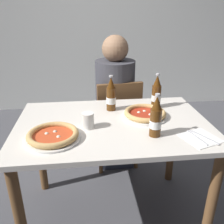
{
  "coord_description": "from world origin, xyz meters",
  "views": [
    {
      "loc": [
        -0.16,
        -1.35,
        1.41
      ],
      "look_at": [
        0.0,
        0.05,
        0.8
      ],
      "focal_mm": 38.95,
      "sensor_mm": 36.0,
      "label": 1
    }
  ],
  "objects_px": {
    "chair_behind_table": "(116,119)",
    "beer_bottle_right": "(156,93)",
    "pizza_margherita_near": "(145,114)",
    "dining_table_main": "(113,138)",
    "napkin_with_cutlery": "(201,138)",
    "pizza_marinara_far": "(53,136)",
    "beer_bottle_center": "(156,119)",
    "paper_cup": "(88,120)",
    "diner_seated": "(115,107)",
    "beer_bottle_left": "(111,96)"
  },
  "relations": [
    {
      "from": "beer_bottle_left",
      "to": "dining_table_main",
      "type": "bearing_deg",
      "value": -93.05
    },
    {
      "from": "pizza_margherita_near",
      "to": "pizza_marinara_far",
      "type": "height_order",
      "value": "same"
    },
    {
      "from": "dining_table_main",
      "to": "diner_seated",
      "type": "height_order",
      "value": "diner_seated"
    },
    {
      "from": "pizza_marinara_far",
      "to": "beer_bottle_center",
      "type": "bearing_deg",
      "value": -2.37
    },
    {
      "from": "chair_behind_table",
      "to": "napkin_with_cutlery",
      "type": "distance_m",
      "value": 0.97
    },
    {
      "from": "pizza_marinara_far",
      "to": "napkin_with_cutlery",
      "type": "relative_size",
      "value": 1.32
    },
    {
      "from": "pizza_margherita_near",
      "to": "napkin_with_cutlery",
      "type": "height_order",
      "value": "pizza_margherita_near"
    },
    {
      "from": "beer_bottle_center",
      "to": "diner_seated",
      "type": "bearing_deg",
      "value": 97.91
    },
    {
      "from": "napkin_with_cutlery",
      "to": "beer_bottle_center",
      "type": "bearing_deg",
      "value": 165.92
    },
    {
      "from": "pizza_marinara_far",
      "to": "napkin_with_cutlery",
      "type": "bearing_deg",
      "value": -5.97
    },
    {
      "from": "pizza_margherita_near",
      "to": "beer_bottle_right",
      "type": "distance_m",
      "value": 0.21
    },
    {
      "from": "dining_table_main",
      "to": "napkin_with_cutlery",
      "type": "bearing_deg",
      "value": -28.83
    },
    {
      "from": "dining_table_main",
      "to": "paper_cup",
      "type": "bearing_deg",
      "value": -161.16
    },
    {
      "from": "napkin_with_cutlery",
      "to": "paper_cup",
      "type": "bearing_deg",
      "value": 162.04
    },
    {
      "from": "napkin_with_cutlery",
      "to": "pizza_marinara_far",
      "type": "bearing_deg",
      "value": 174.03
    },
    {
      "from": "beer_bottle_center",
      "to": "paper_cup",
      "type": "bearing_deg",
      "value": 159.57
    },
    {
      "from": "pizza_margherita_near",
      "to": "napkin_with_cutlery",
      "type": "distance_m",
      "value": 0.39
    },
    {
      "from": "chair_behind_table",
      "to": "beer_bottle_right",
      "type": "xyz_separation_m",
      "value": [
        0.23,
        -0.39,
        0.37
      ]
    },
    {
      "from": "beer_bottle_right",
      "to": "pizza_marinara_far",
      "type": "bearing_deg",
      "value": -150.55
    },
    {
      "from": "pizza_margherita_near",
      "to": "beer_bottle_left",
      "type": "distance_m",
      "value": 0.26
    },
    {
      "from": "pizza_margherita_near",
      "to": "beer_bottle_left",
      "type": "bearing_deg",
      "value": 145.55
    },
    {
      "from": "chair_behind_table",
      "to": "beer_bottle_center",
      "type": "relative_size",
      "value": 3.44
    },
    {
      "from": "beer_bottle_right",
      "to": "paper_cup",
      "type": "relative_size",
      "value": 2.6
    },
    {
      "from": "paper_cup",
      "to": "diner_seated",
      "type": "bearing_deg",
      "value": 70.67
    },
    {
      "from": "beer_bottle_right",
      "to": "diner_seated",
      "type": "bearing_deg",
      "value": 118.29
    },
    {
      "from": "beer_bottle_center",
      "to": "napkin_with_cutlery",
      "type": "bearing_deg",
      "value": -14.08
    },
    {
      "from": "dining_table_main",
      "to": "beer_bottle_center",
      "type": "bearing_deg",
      "value": -41.71
    },
    {
      "from": "paper_cup",
      "to": "pizza_marinara_far",
      "type": "bearing_deg",
      "value": -149.39
    },
    {
      "from": "paper_cup",
      "to": "pizza_margherita_near",
      "type": "bearing_deg",
      "value": 17.29
    },
    {
      "from": "beer_bottle_center",
      "to": "beer_bottle_right",
      "type": "relative_size",
      "value": 1.0
    },
    {
      "from": "beer_bottle_center",
      "to": "dining_table_main",
      "type": "bearing_deg",
      "value": 138.29
    },
    {
      "from": "pizza_margherita_near",
      "to": "pizza_marinara_far",
      "type": "xyz_separation_m",
      "value": [
        -0.57,
        -0.23,
        -0.0
      ]
    },
    {
      "from": "pizza_marinara_far",
      "to": "beer_bottle_center",
      "type": "height_order",
      "value": "beer_bottle_center"
    },
    {
      "from": "beer_bottle_center",
      "to": "paper_cup",
      "type": "distance_m",
      "value": 0.4
    },
    {
      "from": "napkin_with_cutlery",
      "to": "beer_bottle_left",
      "type": "bearing_deg",
      "value": 134.25
    },
    {
      "from": "beer_bottle_left",
      "to": "paper_cup",
      "type": "height_order",
      "value": "beer_bottle_left"
    },
    {
      "from": "beer_bottle_left",
      "to": "beer_bottle_center",
      "type": "height_order",
      "value": "same"
    },
    {
      "from": "diner_seated",
      "to": "pizza_marinara_far",
      "type": "xyz_separation_m",
      "value": [
        -0.44,
        -0.83,
        0.19
      ]
    },
    {
      "from": "pizza_margherita_near",
      "to": "beer_bottle_left",
      "type": "height_order",
      "value": "beer_bottle_left"
    },
    {
      "from": "diner_seated",
      "to": "beer_bottle_left",
      "type": "bearing_deg",
      "value": -100.5
    },
    {
      "from": "diner_seated",
      "to": "napkin_with_cutlery",
      "type": "relative_size",
      "value": 5.27
    },
    {
      "from": "pizza_marinara_far",
      "to": "paper_cup",
      "type": "xyz_separation_m",
      "value": [
        0.19,
        0.11,
        0.03
      ]
    },
    {
      "from": "diner_seated",
      "to": "beer_bottle_right",
      "type": "height_order",
      "value": "diner_seated"
    },
    {
      "from": "dining_table_main",
      "to": "paper_cup",
      "type": "xyz_separation_m",
      "value": [
        -0.15,
        -0.05,
        0.16
      ]
    },
    {
      "from": "diner_seated",
      "to": "beer_bottle_right",
      "type": "relative_size",
      "value": 4.89
    },
    {
      "from": "diner_seated",
      "to": "pizza_marinara_far",
      "type": "bearing_deg",
      "value": -118.16
    },
    {
      "from": "beer_bottle_right",
      "to": "napkin_with_cutlery",
      "type": "relative_size",
      "value": 1.08
    },
    {
      "from": "pizza_margherita_near",
      "to": "paper_cup",
      "type": "relative_size",
      "value": 3.07
    },
    {
      "from": "beer_bottle_left",
      "to": "beer_bottle_right",
      "type": "relative_size",
      "value": 1.0
    },
    {
      "from": "dining_table_main",
      "to": "beer_bottle_left",
      "type": "bearing_deg",
      "value": 86.95
    }
  ]
}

